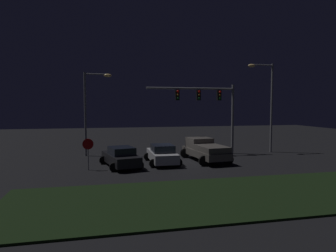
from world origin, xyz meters
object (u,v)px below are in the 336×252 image
at_px(traffic_signal_gantry, 208,102).
at_px(street_lamp_right, 267,97).
at_px(stop_sign, 88,148).
at_px(pickup_truck, 204,149).
at_px(street_lamp_left, 91,103).
at_px(car_sedan, 121,157).
at_px(car_sedan_far, 162,154).

height_order(traffic_signal_gantry, street_lamp_right, street_lamp_right).
relative_size(street_lamp_right, stop_sign, 3.84).
bearing_deg(traffic_signal_gantry, street_lamp_right, 0.43).
bearing_deg(stop_sign, pickup_truck, 10.98).
height_order(street_lamp_left, street_lamp_right, street_lamp_right).
bearing_deg(street_lamp_left, car_sedan, -68.24).
bearing_deg(car_sedan, street_lamp_right, -87.20).
xyz_separation_m(street_lamp_left, stop_sign, (-0.04, -6.35, -3.21)).
height_order(car_sedan, street_lamp_left, street_lamp_left).
bearing_deg(traffic_signal_gantry, street_lamp_left, 171.30).
xyz_separation_m(car_sedan, car_sedan_far, (3.23, 0.61, 0.00)).
bearing_deg(street_lamp_left, traffic_signal_gantry, -8.70).
relative_size(traffic_signal_gantry, street_lamp_right, 0.97).
distance_m(car_sedan, car_sedan_far, 3.29).
distance_m(car_sedan_far, stop_sign, 5.74).
distance_m(street_lamp_left, stop_sign, 7.12).
bearing_deg(car_sedan, traffic_signal_gantry, -77.09).
distance_m(pickup_truck, stop_sign, 9.39).
xyz_separation_m(pickup_truck, car_sedan, (-6.89, -1.12, -0.26)).
xyz_separation_m(pickup_truck, stop_sign, (-9.20, -1.79, 0.56)).
distance_m(pickup_truck, car_sedan, 6.99).
xyz_separation_m(car_sedan, street_lamp_right, (14.29, 4.12, 4.63)).
bearing_deg(traffic_signal_gantry, stop_sign, -155.89).
height_order(traffic_signal_gantry, street_lamp_left, street_lamp_left).
xyz_separation_m(traffic_signal_gantry, street_lamp_right, (6.00, 0.04, 0.47)).
bearing_deg(car_sedan, street_lamp_left, 8.47).
xyz_separation_m(car_sedan_far, stop_sign, (-5.54, -1.27, 0.82)).
distance_m(pickup_truck, traffic_signal_gantry, 5.08).
height_order(pickup_truck, car_sedan_far, pickup_truck).
xyz_separation_m(car_sedan, stop_sign, (-2.31, -0.66, 0.82)).
bearing_deg(car_sedan_far, street_lamp_right, -71.93).
relative_size(pickup_truck, street_lamp_left, 0.74).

